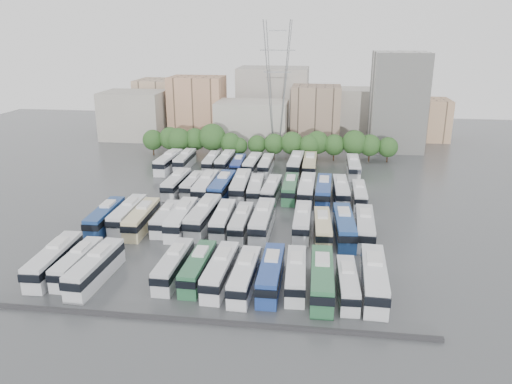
# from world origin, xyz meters

# --- Properties ---
(ground) EXTENTS (220.00, 220.00, 0.00)m
(ground) POSITION_xyz_m (0.00, 0.00, 0.00)
(ground) COLOR #424447
(ground) RESTS_ON ground
(parapet) EXTENTS (56.00, 0.50, 0.50)m
(parapet) POSITION_xyz_m (0.00, -33.00, 0.25)
(parapet) COLOR #2D2D30
(parapet) RESTS_ON ground
(tree_line) EXTENTS (65.27, 7.45, 8.80)m
(tree_line) POSITION_xyz_m (-0.96, 42.15, 4.40)
(tree_line) COLOR black
(tree_line) RESTS_ON ground
(city_buildings) EXTENTS (102.00, 35.00, 20.00)m
(city_buildings) POSITION_xyz_m (-7.46, 71.86, 7.87)
(city_buildings) COLOR #9E998E
(city_buildings) RESTS_ON ground
(apartment_tower) EXTENTS (14.00, 14.00, 26.00)m
(apartment_tower) POSITION_xyz_m (34.00, 58.00, 13.00)
(apartment_tower) COLOR silver
(apartment_tower) RESTS_ON ground
(electricity_pylon) EXTENTS (9.00, 6.91, 33.83)m
(electricity_pylon) POSITION_xyz_m (2.00, 50.00, 18.66)
(electricity_pylon) COLOR slate
(electricity_pylon) RESTS_ON ground
(bus_r0_s0) EXTENTS (3.31, 12.96, 4.04)m
(bus_r0_s0) POSITION_xyz_m (-21.49, -23.65, 1.98)
(bus_r0_s0) COLOR silver
(bus_r0_s0) RESTS_ON ground
(bus_r0_s1) EXTENTS (2.63, 11.47, 3.59)m
(bus_r0_s1) POSITION_xyz_m (-18.16, -23.62, 1.76)
(bus_r0_s1) COLOR silver
(bus_r0_s1) RESTS_ON ground
(bus_r0_s2) EXTENTS (3.29, 12.77, 3.97)m
(bus_r0_s2) POSITION_xyz_m (-14.91, -25.05, 1.95)
(bus_r0_s2) COLOR silver
(bus_r0_s2) RESTS_ON ground
(bus_r0_s5) EXTENTS (2.76, 11.78, 3.68)m
(bus_r0_s5) POSITION_xyz_m (-4.96, -22.64, 1.81)
(bus_r0_s5) COLOR silver
(bus_r0_s5) RESTS_ON ground
(bus_r0_s6) EXTENTS (2.76, 11.66, 3.64)m
(bus_r0_s6) POSITION_xyz_m (-1.53, -22.83, 1.79)
(bus_r0_s6) COLOR #2B6540
(bus_r0_s6) RESTS_ON ground
(bus_r0_s7) EXTENTS (3.08, 12.28, 3.83)m
(bus_r0_s7) POSITION_xyz_m (1.64, -23.51, 1.88)
(bus_r0_s7) COLOR silver
(bus_r0_s7) RESTS_ON ground
(bus_r0_s8) EXTENTS (2.89, 12.00, 3.75)m
(bus_r0_s8) POSITION_xyz_m (4.99, -24.36, 1.84)
(bus_r0_s8) COLOR silver
(bus_r0_s8) RESTS_ON ground
(bus_r0_s9) EXTENTS (2.72, 12.42, 3.90)m
(bus_r0_s9) POSITION_xyz_m (8.29, -23.49, 1.91)
(bus_r0_s9) COLOR navy
(bus_r0_s9) RESTS_ON ground
(bus_r0_s10) EXTENTS (2.95, 11.77, 3.67)m
(bus_r0_s10) POSITION_xyz_m (11.49, -23.02, 1.80)
(bus_r0_s10) COLOR silver
(bus_r0_s10) RESTS_ON ground
(bus_r0_s11) EXTENTS (3.06, 13.20, 4.13)m
(bus_r0_s11) POSITION_xyz_m (14.84, -24.17, 2.03)
(bus_r0_s11) COLOR #2C6841
(bus_r0_s11) RESTS_ON ground
(bus_r0_s12) EXTENTS (2.74, 10.99, 3.43)m
(bus_r0_s12) POSITION_xyz_m (18.04, -24.46, 1.68)
(bus_r0_s12) COLOR silver
(bus_r0_s12) RESTS_ON ground
(bus_r0_s13) EXTENTS (3.44, 13.70, 4.27)m
(bus_r0_s13) POSITION_xyz_m (21.35, -23.41, 2.10)
(bus_r0_s13) COLOR silver
(bus_r0_s13) RESTS_ON ground
(bus_r1_s0) EXTENTS (3.11, 12.52, 3.90)m
(bus_r1_s0) POSITION_xyz_m (-21.41, -7.11, 1.92)
(bus_r1_s0) COLOR navy
(bus_r1_s0) RESTS_ON ground
(bus_r1_s1) EXTENTS (2.82, 12.51, 3.92)m
(bus_r1_s1) POSITION_xyz_m (-18.13, -5.41, 1.92)
(bus_r1_s1) COLOR silver
(bus_r1_s1) RESTS_ON ground
(bus_r1_s2) EXTENTS (3.05, 12.64, 3.94)m
(bus_r1_s2) POSITION_xyz_m (-15.03, -7.00, 1.94)
(bus_r1_s2) COLOR beige
(bus_r1_s2) RESTS_ON ground
(bus_r1_s3) EXTENTS (2.60, 11.04, 3.45)m
(bus_r1_s3) POSITION_xyz_m (-11.38, -5.77, 1.69)
(bus_r1_s3) COLOR silver
(bus_r1_s3) RESTS_ON ground
(bus_r1_s4) EXTENTS (3.04, 12.95, 4.05)m
(bus_r1_s4) POSITION_xyz_m (-8.45, -6.31, 1.99)
(bus_r1_s4) COLOR white
(bus_r1_s4) RESTS_ON ground
(bus_r1_s5) EXTENTS (3.59, 13.73, 4.27)m
(bus_r1_s5) POSITION_xyz_m (-5.06, -4.96, 2.10)
(bus_r1_s5) COLOR silver
(bus_r1_s5) RESTS_ON ground
(bus_r1_s6) EXTENTS (2.89, 12.15, 3.80)m
(bus_r1_s6) POSITION_xyz_m (-1.62, -5.44, 1.86)
(bus_r1_s6) COLOR silver
(bus_r1_s6) RESTS_ON ground
(bus_r1_s7) EXTENTS (2.61, 11.87, 3.72)m
(bus_r1_s7) POSITION_xyz_m (1.58, -6.20, 1.83)
(bus_r1_s7) COLOR silver
(bus_r1_s7) RESTS_ON ground
(bus_r1_s8) EXTENTS (3.07, 13.38, 4.19)m
(bus_r1_s8) POSITION_xyz_m (5.00, -5.54, 2.06)
(bus_r1_s8) COLOR silver
(bus_r1_s8) RESTS_ON ground
(bus_r1_s10) EXTENTS (2.68, 12.26, 3.85)m
(bus_r1_s10) POSITION_xyz_m (11.48, -4.62, 1.89)
(bus_r1_s10) COLOR silver
(bus_r1_s10) RESTS_ON ground
(bus_r1_s11) EXTENTS (3.10, 11.93, 3.71)m
(bus_r1_s11) POSITION_xyz_m (14.81, -6.82, 1.82)
(bus_r1_s11) COLOR beige
(bus_r1_s11) RESTS_ON ground
(bus_r1_s12) EXTENTS (3.55, 13.38, 4.16)m
(bus_r1_s12) POSITION_xyz_m (18.22, -6.24, 2.04)
(bus_r1_s12) COLOR navy
(bus_r1_s12) RESTS_ON ground
(bus_r1_s13) EXTENTS (3.29, 12.95, 4.03)m
(bus_r1_s13) POSITION_xyz_m (21.46, -5.96, 1.98)
(bus_r1_s13) COLOR silver
(bus_r1_s13) RESTS_ON ground
(bus_r2_s2) EXTENTS (3.03, 12.69, 3.96)m
(bus_r2_s2) POSITION_xyz_m (-14.82, 12.69, 1.95)
(bus_r2_s2) COLOR silver
(bus_r2_s2) RESTS_ON ground
(bus_r2_s3) EXTENTS (2.65, 11.20, 3.50)m
(bus_r2_s3) POSITION_xyz_m (-11.59, 13.09, 1.72)
(bus_r2_s3) COLOR silver
(bus_r2_s3) RESTS_ON ground
(bus_r2_s4) EXTENTS (3.08, 13.47, 4.22)m
(bus_r2_s4) POSITION_xyz_m (-8.33, 10.95, 2.07)
(bus_r2_s4) COLOR silver
(bus_r2_s4) RESTS_ON ground
(bus_r2_s5) EXTENTS (3.32, 13.63, 4.25)m
(bus_r2_s5) POSITION_xyz_m (-5.05, 11.14, 2.09)
(bus_r2_s5) COLOR navy
(bus_r2_s5) RESTS_ON ground
(bus_r2_s6) EXTENTS (3.44, 13.60, 4.24)m
(bus_r2_s6) POSITION_xyz_m (-1.57, 12.49, 2.08)
(bus_r2_s6) COLOR silver
(bus_r2_s6) RESTS_ON ground
(bus_r2_s7) EXTENTS (3.15, 12.00, 3.73)m
(bus_r2_s7) POSITION_xyz_m (1.56, 11.62, 1.83)
(bus_r2_s7) COLOR silver
(bus_r2_s7) RESTS_ON ground
(bus_r2_s8) EXTENTS (3.20, 12.26, 3.81)m
(bus_r2_s8) POSITION_xyz_m (4.78, 11.09, 1.87)
(bus_r2_s8) COLOR silver
(bus_r2_s8) RESTS_ON ground
(bus_r2_s9) EXTENTS (2.70, 12.26, 3.84)m
(bus_r2_s9) POSITION_xyz_m (8.30, 12.70, 1.89)
(bus_r2_s9) COLOR #2B663E
(bus_r2_s9) RESTS_ON ground
(bus_r2_s10) EXTENTS (3.19, 13.37, 4.18)m
(bus_r2_s10) POSITION_xyz_m (11.60, 11.83, 2.05)
(bus_r2_s10) COLOR silver
(bus_r2_s10) RESTS_ON ground
(bus_r2_s11) EXTENTS (3.19, 13.17, 4.11)m
(bus_r2_s11) POSITION_xyz_m (14.86, 11.69, 2.02)
(bus_r2_s11) COLOR navy
(bus_r2_s11) RESTS_ON ground
(bus_r2_s12) EXTENTS (3.20, 12.58, 3.92)m
(bus_r2_s12) POSITION_xyz_m (18.19, 12.46, 1.92)
(bus_r2_s12) COLOR silver
(bus_r2_s12) RESTS_ON ground
(bus_r2_s13) EXTENTS (2.51, 11.37, 3.57)m
(bus_r2_s13) POSITION_xyz_m (21.63, 10.88, 1.75)
(bus_r2_s13) COLOR silver
(bus_r2_s13) RESTS_ON ground
(bus_r3_s0) EXTENTS (3.50, 13.21, 4.10)m
(bus_r3_s0) POSITION_xyz_m (-21.52, 28.83, 2.02)
(bus_r3_s0) COLOR silver
(bus_r3_s0) RESTS_ON ground
(bus_r3_s1) EXTENTS (2.71, 12.24, 3.84)m
(bus_r3_s1) POSITION_xyz_m (-18.17, 31.18, 1.88)
(bus_r3_s1) COLOR silver
(bus_r3_s1) RESTS_ON ground
(bus_r3_s3) EXTENTS (2.76, 11.46, 3.58)m
(bus_r3_s3) POSITION_xyz_m (-11.66, 31.02, 1.76)
(bus_r3_s3) COLOR silver
(bus_r3_s3) RESTS_ON ground
(bus_r3_s4) EXTENTS (2.90, 12.28, 3.84)m
(bus_r3_s4) POSITION_xyz_m (-8.37, 31.11, 1.88)
(bus_r3_s4) COLOR silver
(bus_r3_s4) RESTS_ON ground
(bus_r3_s5) EXTENTS (2.80, 11.33, 3.53)m
(bus_r3_s5) POSITION_xyz_m (-4.89, 28.80, 1.73)
(bus_r3_s5) COLOR navy
(bus_r3_s5) RESTS_ON ground
(bus_r3_s6) EXTENTS (3.17, 12.14, 3.78)m
(bus_r3_s6) POSITION_xyz_m (-1.69, 29.78, 1.85)
(bus_r3_s6) COLOR silver
(bus_r3_s6) RESTS_ON ground
(bus_r3_s7) EXTENTS (2.70, 11.46, 3.58)m
(bus_r3_s7) POSITION_xyz_m (1.53, 29.92, 1.76)
(bus_r3_s7) COLOR silver
(bus_r3_s7) RESTS_ON ground
(bus_r3_s9) EXTENTS (3.47, 13.45, 4.19)m
(bus_r3_s9) POSITION_xyz_m (8.38, 30.48, 2.06)
(bus_r3_s9) COLOR silver
(bus_r3_s9) RESTS_ON ground
(bus_r3_s10) EXTENTS (3.02, 13.49, 4.23)m
(bus_r3_s10) POSITION_xyz_m (11.62, 29.85, 2.07)
(bus_r3_s10) COLOR tan
(bus_r3_s10) RESTS_ON ground
(bus_r3_s13) EXTENTS (2.74, 12.43, 3.90)m
(bus_r3_s13) POSITION_xyz_m (21.50, 30.64, 1.91)
(bus_r3_s13) COLOR silver
(bus_r3_s13) RESTS_ON ground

